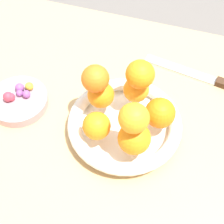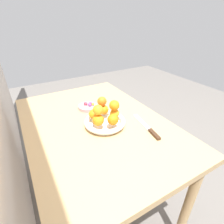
{
  "view_description": "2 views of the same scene",
  "coord_description": "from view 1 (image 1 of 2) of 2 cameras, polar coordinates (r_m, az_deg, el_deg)",
  "views": [
    {
      "loc": [
        -0.15,
        0.34,
        1.33
      ],
      "look_at": [
        -0.04,
        -0.01,
        0.82
      ],
      "focal_mm": 55.0,
      "sensor_mm": 36.0,
      "label": 1
    },
    {
      "loc": [
        -0.79,
        0.34,
        1.29
      ],
      "look_at": [
        -0.1,
        -0.06,
        0.84
      ],
      "focal_mm": 28.0,
      "sensor_mm": 36.0,
      "label": 2
    }
  ],
  "objects": [
    {
      "name": "dining_table",
      "position": [
        0.78,
        -3.36,
        -7.27
      ],
      "size": [
        1.1,
        0.76,
        0.74
      ],
      "color": "tan",
      "rests_on": "ground_plane"
    },
    {
      "name": "fruit_bowl",
      "position": [
        0.69,
        2.11,
        -2.11
      ],
      "size": [
        0.23,
        0.23,
        0.04
      ],
      "color": "white",
      "rests_on": "dining_table"
    },
    {
      "name": "candy_dish",
      "position": [
        0.76,
        -15.24,
        1.76
      ],
      "size": [
        0.13,
        0.13,
        0.02
      ],
      "primitive_type": "cylinder",
      "color": "#B28C99",
      "rests_on": "dining_table"
    },
    {
      "name": "orange_0",
      "position": [
        0.63,
        -2.57,
        -2.31
      ],
      "size": [
        0.05,
        0.05,
        0.05
      ],
      "primitive_type": "sphere",
      "color": "orange",
      "rests_on": "fruit_bowl"
    },
    {
      "name": "orange_1",
      "position": [
        0.61,
        3.73,
        -4.38
      ],
      "size": [
        0.06,
        0.06,
        0.06
      ],
      "primitive_type": "sphere",
      "color": "orange",
      "rests_on": "fruit_bowl"
    },
    {
      "name": "orange_2",
      "position": [
        0.65,
        7.99,
        -0.15
      ],
      "size": [
        0.06,
        0.06,
        0.06
      ],
      "primitive_type": "sphere",
      "color": "orange",
      "rests_on": "fruit_bowl"
    },
    {
      "name": "orange_3",
      "position": [
        0.69,
        4.03,
        3.75
      ],
      "size": [
        0.05,
        0.05,
        0.05
      ],
      "primitive_type": "sphere",
      "color": "orange",
      "rests_on": "fruit_bowl"
    },
    {
      "name": "orange_4",
      "position": [
        0.68,
        -1.86,
        2.89
      ],
      "size": [
        0.05,
        0.05,
        0.05
      ],
      "primitive_type": "sphere",
      "color": "orange",
      "rests_on": "fruit_bowl"
    },
    {
      "name": "orange_5",
      "position": [
        0.57,
        3.65,
        -1.02
      ],
      "size": [
        0.05,
        0.05,
        0.05
      ],
      "primitive_type": "sphere",
      "color": "orange",
      "rests_on": "orange_1"
    },
    {
      "name": "orange_6",
      "position": [
        0.64,
        4.7,
        6.26
      ],
      "size": [
        0.06,
        0.06,
        0.06
      ],
      "primitive_type": "sphere",
      "color": "orange",
      "rests_on": "orange_3"
    },
    {
      "name": "orange_7",
      "position": [
        0.63,
        -2.45,
        5.48
      ],
      "size": [
        0.05,
        0.05,
        0.05
      ],
      "primitive_type": "sphere",
      "color": "orange",
      "rests_on": "orange_4"
    },
    {
      "name": "candy_ball_0",
      "position": [
        0.74,
        -14.05,
        2.9
      ],
      "size": [
        0.02,
        0.02,
        0.02
      ],
      "primitive_type": "sphere",
      "color": "#8C4C99",
      "rests_on": "candy_dish"
    },
    {
      "name": "candy_ball_1",
      "position": [
        0.75,
        -16.89,
        2.44
      ],
      "size": [
        0.02,
        0.02,
        0.02
      ],
      "primitive_type": "sphere",
      "color": "#C6384C",
      "rests_on": "candy_dish"
    },
    {
      "name": "candy_ball_2",
      "position": [
        0.75,
        -14.02,
        2.86
      ],
      "size": [
        0.02,
        0.02,
        0.02
      ],
      "primitive_type": "sphere",
      "color": "#472819",
      "rests_on": "candy_dish"
    },
    {
      "name": "candy_ball_3",
      "position": [
        0.76,
        -15.1,
        3.93
      ],
      "size": [
        0.02,
        0.02,
        0.02
      ],
      "primitive_type": "sphere",
      "color": "#8C4C99",
      "rests_on": "candy_dish"
    },
    {
      "name": "candy_ball_4",
      "position": [
        0.75,
        -15.11,
        3.05
      ],
      "size": [
        0.01,
        0.01,
        0.01
      ],
      "primitive_type": "sphere",
      "color": "#8C4C99",
      "rests_on": "candy_dish"
    },
    {
      "name": "candy_ball_5",
      "position": [
        0.76,
        -13.59,
        4.19
      ],
      "size": [
        0.02,
        0.02,
        0.02
      ],
      "primitive_type": "sphere",
      "color": "gold",
      "rests_on": "candy_dish"
    },
    {
      "name": "candy_ball_6",
      "position": [
        0.75,
        -16.46,
        2.38
      ],
      "size": [
        0.02,
        0.02,
        0.02
      ],
      "primitive_type": "sphere",
      "color": "#C6384C",
      "rests_on": "candy_dish"
    },
    {
      "name": "knife",
      "position": [
        0.81,
        15.77,
        5.31
      ],
      "size": [
        0.26,
        0.06,
        0.01
      ],
      "color": "#3F2819",
      "rests_on": "dining_table"
    }
  ]
}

